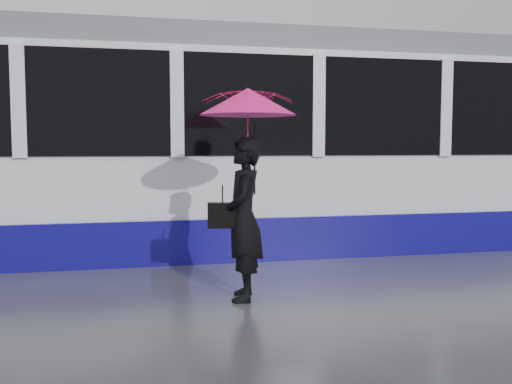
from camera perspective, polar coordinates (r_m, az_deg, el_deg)
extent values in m
plane|color=#2F2F35|center=(6.82, -1.34, -9.22)|extent=(90.00, 90.00, 0.00)
cube|color=#3F3D38|center=(8.54, -3.67, -6.35)|extent=(34.00, 0.07, 0.02)
cube|color=#3F3D38|center=(9.94, -4.96, -4.79)|extent=(34.00, 0.07, 0.02)
cube|color=white|center=(9.53, 6.71, 3.94)|extent=(24.00, 2.40, 2.95)
cube|color=#100A74|center=(9.62, 6.64, -3.31)|extent=(24.00, 2.56, 0.62)
cube|color=black|center=(9.55, 6.75, 7.99)|extent=(23.00, 2.48, 1.40)
cube|color=slate|center=(9.66, 6.80, 13.78)|extent=(23.60, 2.20, 0.35)
imported|color=black|center=(6.03, -1.27, -2.69)|extent=(0.52, 0.70, 1.73)
imported|color=#FF158B|center=(6.00, -0.81, 6.45)|extent=(1.10, 1.12, 0.87)
cone|color=#FF158B|center=(6.01, -0.81, 9.03)|extent=(1.19, 1.19, 0.28)
cylinder|color=black|center=(6.03, -0.82, 10.57)|extent=(0.01, 0.01, 0.06)
cylinder|color=black|center=(6.03, -0.14, 3.36)|extent=(0.02, 0.02, 0.76)
cube|color=black|center=(6.01, -3.36, -2.33)|extent=(0.33, 0.19, 0.27)
cylinder|color=black|center=(5.99, -3.37, -0.20)|extent=(0.01, 0.01, 0.18)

